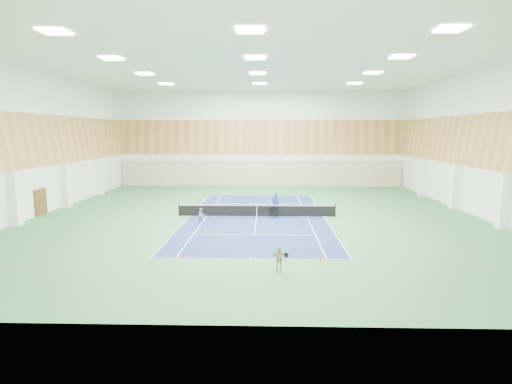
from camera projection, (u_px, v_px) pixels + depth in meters
ground at (257, 216)px, 35.06m from camera, size 40.00×40.00×0.00m
room_shell at (257, 143)px, 34.22m from camera, size 36.00×40.00×12.00m
wood_cladding at (257, 118)px, 33.94m from camera, size 36.00×40.00×8.00m
ceiling_light_grid at (257, 67)px, 33.40m from camera, size 21.40×25.40×0.06m
court_surface at (257, 216)px, 35.06m from camera, size 10.97×23.77×0.01m
tennis_balls_scatter at (257, 216)px, 35.05m from camera, size 10.57×22.77×0.07m
tennis_net at (257, 210)px, 34.98m from camera, size 12.80×0.10×1.10m
back_curtain at (261, 174)px, 54.38m from camera, size 35.40×0.16×3.20m
door_left_b at (41, 202)px, 35.41m from camera, size 0.08×1.80×2.20m
coach at (275, 204)px, 35.92m from camera, size 0.71×0.52×1.79m
child_court at (201, 215)px, 32.49m from camera, size 0.70×0.65×1.14m
child_apron at (279, 259)px, 21.14m from camera, size 0.78×0.43×1.27m
ball_cart at (274, 212)px, 34.29m from camera, size 0.68×0.68×0.95m
cone_svc_a at (208, 232)px, 28.97m from camera, size 0.20×0.20×0.22m
cone_svc_b at (231, 232)px, 29.13m from camera, size 0.21×0.21×0.23m
cone_svc_c at (269, 231)px, 29.25m from camera, size 0.22×0.22×0.24m
cone_svc_d at (301, 233)px, 28.76m from camera, size 0.21×0.21×0.23m
cone_base_a at (184, 255)px, 23.65m from camera, size 0.21×0.21×0.24m
cone_base_b at (219, 254)px, 23.92m from camera, size 0.19×0.19×0.21m
cone_base_c at (279, 256)px, 23.54m from camera, size 0.20×0.20×0.22m
cone_base_d at (320, 257)px, 23.17m from camera, size 0.20×0.20×0.22m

